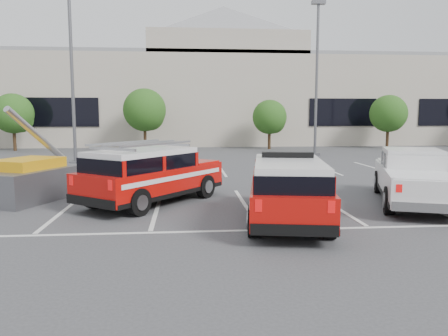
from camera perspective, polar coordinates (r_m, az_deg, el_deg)
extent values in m
plane|color=#3B3B3E|center=(13.51, 2.86, -4.98)|extent=(120.00, 120.00, 0.00)
cube|color=silver|center=(17.90, 0.86, -1.99)|extent=(23.00, 15.00, 0.01)
cube|color=#BEB2A1|center=(45.14, -2.80, 8.51)|extent=(60.00, 15.00, 8.00)
cube|color=gray|center=(45.44, -2.83, 13.75)|extent=(60.00, 15.00, 0.30)
cube|color=#BEB2A1|center=(44.19, -0.07, 15.06)|extent=(14.00, 12.00, 2.00)
pyramid|color=gray|center=(44.63, -0.07, 18.37)|extent=(15.98, 15.98, 3.20)
cylinder|color=#3F2B19|center=(37.52, -25.68, 3.31)|extent=(0.24, 0.24, 1.67)
sphere|color=#204713|center=(37.47, -25.84, 6.43)|extent=(3.07, 3.07, 3.07)
sphere|color=#204713|center=(37.52, -25.12, 5.76)|extent=(2.05, 2.05, 2.05)
cylinder|color=#3F2B19|center=(35.27, -10.26, 3.83)|extent=(0.24, 0.24, 1.84)
sphere|color=#204713|center=(35.23, -10.34, 7.47)|extent=(3.37, 3.37, 3.37)
sphere|color=#204713|center=(35.39, -9.65, 6.66)|extent=(2.24, 2.24, 2.24)
cylinder|color=#3F2B19|center=(35.80, 5.93, 3.69)|extent=(0.24, 0.24, 1.51)
sphere|color=#204713|center=(35.74, 5.97, 6.65)|extent=(2.77, 2.77, 2.77)
sphere|color=#204713|center=(36.02, 6.52, 5.97)|extent=(1.85, 1.85, 1.85)
cylinder|color=#3F2B19|center=(38.97, 20.55, 3.67)|extent=(0.24, 0.24, 1.67)
sphere|color=#204713|center=(38.92, 20.68, 6.67)|extent=(3.07, 3.07, 3.07)
sphere|color=#204713|center=(39.27, 21.05, 5.98)|extent=(2.05, 2.05, 2.05)
cube|color=#59595E|center=(25.97, -18.80, 0.65)|extent=(0.60, 0.60, 0.20)
cylinder|color=#59595E|center=(25.92, -19.23, 11.48)|extent=(0.18, 0.18, 10.00)
cube|color=#59595E|center=(30.52, 11.76, 1.77)|extent=(0.60, 0.60, 0.20)
cylinder|color=#59595E|center=(30.48, 11.99, 10.99)|extent=(0.18, 0.18, 10.00)
cube|color=#59595E|center=(31.27, 12.25, 20.38)|extent=(0.90, 0.40, 0.24)
cube|color=#B20C08|center=(11.65, 8.30, -3.44)|extent=(2.73, 5.35, 0.78)
cube|color=black|center=(11.10, 8.48, -0.85)|extent=(2.32, 3.87, 0.41)
cube|color=silver|center=(11.06, 8.51, 0.58)|extent=(2.27, 3.79, 0.15)
cube|color=black|center=(11.84, 8.29, 1.72)|extent=(1.40, 0.50, 0.14)
cube|color=silver|center=(14.93, 23.52, -1.58)|extent=(3.70, 5.86, 0.80)
cube|color=black|center=(15.35, 23.36, 0.95)|extent=(2.32, 2.44, 0.42)
cube|color=silver|center=(15.33, 23.41, 2.02)|extent=(2.27, 2.39, 0.15)
cube|color=#B20C08|center=(14.04, -9.26, -1.53)|extent=(4.61, 5.12, 0.82)
cube|color=black|center=(13.60, -10.69, 0.83)|extent=(3.52, 3.80, 0.43)
cube|color=silver|center=(13.58, -10.72, 2.06)|extent=(3.45, 3.72, 0.16)
cube|color=#A5A5A8|center=(13.56, -10.75, 3.21)|extent=(3.36, 3.57, 0.06)
cube|color=#59595E|center=(15.84, -24.19, -1.92)|extent=(3.22, 3.92, 1.03)
cube|color=orange|center=(15.75, -24.30, 0.44)|extent=(2.19, 2.49, 0.38)
cylinder|color=#A5A5A8|center=(16.11, -23.12, 3.82)|extent=(1.28, 2.61, 2.01)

